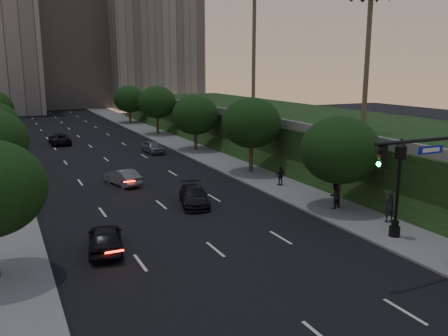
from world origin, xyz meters
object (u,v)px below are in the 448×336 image
street_lamp (397,193)px  sedan_far_left (60,139)px  sedan_mid_left (123,177)px  pedestrian_a (389,206)px  pedestrian_c (280,176)px  sedan_far_right (153,147)px  traffic_signal_mast (445,196)px  sedan_near_left (105,238)px  pedestrian_b (334,196)px  sedan_near_right (194,196)px

street_lamp → sedan_far_left: bearing=106.9°
sedan_mid_left → sedan_far_left: size_ratio=0.80×
pedestrian_a → pedestrian_c: bearing=-75.4°
sedan_far_right → pedestrian_c: (4.60, -18.89, 0.23)m
street_lamp → traffic_signal_mast: bearing=-108.7°
street_lamp → pedestrian_c: bearing=88.1°
pedestrian_a → traffic_signal_mast: bearing=73.0°
sedan_mid_left → pedestrian_a: (12.16, -16.48, 0.46)m
traffic_signal_mast → sedan_mid_left: (-9.23, 22.63, -3.02)m
sedan_near_left → sedan_far_left: 36.86m
sedan_near_left → sedan_far_right: bearing=-101.2°
sedan_near_left → sedan_far_right: size_ratio=1.04×
pedestrian_a → pedestrian_b: size_ratio=1.11×
sedan_near_right → pedestrian_a: pedestrian_a is taller
sedan_far_left → pedestrian_a: bearing=109.8°
sedan_far_right → sedan_near_left: bearing=-116.5°
pedestrian_b → sedan_mid_left: bearing=-63.4°
sedan_far_left → pedestrian_a: pedestrian_a is taller
sedan_mid_left → pedestrian_c: pedestrian_c is taller
sedan_mid_left → sedan_far_right: (6.45, 12.85, 0.04)m
pedestrian_b → pedestrian_a: bearing=94.4°
sedan_near_right → pedestrian_a: bearing=-29.0°
pedestrian_b → pedestrian_c: 6.78m
street_lamp → sedan_mid_left: size_ratio=1.42×
traffic_signal_mast → sedan_far_right: 35.71m
traffic_signal_mast → sedan_far_right: traffic_signal_mast is taller
sedan_near_left → street_lamp: bearing=172.0°
street_lamp → sedan_near_left: bearing=161.3°
traffic_signal_mast → pedestrian_a: 7.28m
sedan_far_left → pedestrian_c: (13.13, -29.38, 0.23)m
traffic_signal_mast → pedestrian_c: 16.91m
sedan_near_right → sedan_far_left: bearing=114.3°
pedestrian_b → traffic_signal_mast: bearing=66.2°
sedan_far_right → pedestrian_c: size_ratio=2.64×
sedan_near_left → sedan_mid_left: 14.10m
sedan_near_left → traffic_signal_mast: bearing=156.4°
street_lamp → pedestrian_c: street_lamp is taller
sedan_far_left → street_lamp: bearing=107.0°
sedan_near_left → sedan_near_right: bearing=-130.6°
street_lamp → pedestrian_b: bearing=86.8°
traffic_signal_mast → sedan_far_left: (-11.31, 45.96, -2.99)m
sedan_near_left → pedestrian_b: (15.13, 0.64, 0.30)m
street_lamp → pedestrian_b: 5.90m
sedan_mid_left → pedestrian_b: pedestrian_b is taller
traffic_signal_mast → sedan_far_right: size_ratio=1.73×
sedan_far_right → pedestrian_c: bearing=-80.8°
street_lamp → sedan_far_right: bearing=97.6°
pedestrian_a → sedan_near_left: bearing=-1.9°
sedan_near_right → street_lamp: bearing=-40.0°
sedan_near_right → sedan_mid_left: bearing=126.6°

